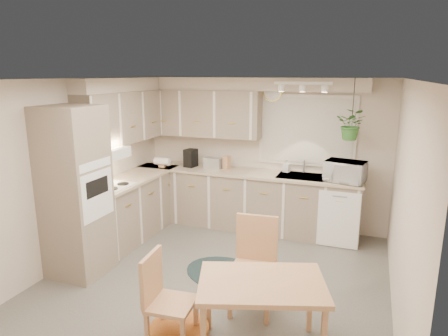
% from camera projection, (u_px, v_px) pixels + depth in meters
% --- Properties ---
extents(floor, '(4.20, 4.20, 0.00)m').
position_uv_depth(floor, '(215.00, 280.00, 4.87)').
color(floor, '#69655C').
rests_on(floor, ground).
extents(ceiling, '(4.20, 4.20, 0.00)m').
position_uv_depth(ceiling, '(214.00, 79.00, 4.31)').
color(ceiling, white).
rests_on(ceiling, wall_back).
extents(wall_back, '(4.00, 0.04, 2.40)m').
position_uv_depth(wall_back, '(262.00, 153.00, 6.51)').
color(wall_back, beige).
rests_on(wall_back, floor).
extents(wall_front, '(4.00, 0.04, 2.40)m').
position_uv_depth(wall_front, '(99.00, 266.00, 2.68)').
color(wall_front, beige).
rests_on(wall_front, floor).
extents(wall_left, '(0.04, 4.20, 2.40)m').
position_uv_depth(wall_left, '(74.00, 171.00, 5.27)').
color(wall_left, beige).
rests_on(wall_left, floor).
extents(wall_right, '(0.04, 4.20, 2.40)m').
position_uv_depth(wall_right, '(404.00, 205.00, 3.91)').
color(wall_right, beige).
rests_on(wall_right, floor).
extents(base_cab_left, '(0.60, 1.85, 0.90)m').
position_uv_depth(base_cab_left, '(133.00, 207.00, 6.14)').
color(base_cab_left, gray).
rests_on(base_cab_left, floor).
extents(base_cab_back, '(3.60, 0.60, 0.90)m').
position_uv_depth(base_cab_back, '(244.00, 201.00, 6.47)').
color(base_cab_back, gray).
rests_on(base_cab_back, floor).
extents(counter_left, '(0.64, 1.89, 0.04)m').
position_uv_depth(counter_left, '(132.00, 178.00, 6.03)').
color(counter_left, '#C0A68C').
rests_on(counter_left, base_cab_left).
extents(counter_back, '(3.64, 0.64, 0.04)m').
position_uv_depth(counter_back, '(245.00, 173.00, 6.36)').
color(counter_back, '#C0A68C').
rests_on(counter_back, base_cab_back).
extents(oven_stack, '(0.65, 0.65, 2.10)m').
position_uv_depth(oven_stack, '(76.00, 192.00, 4.85)').
color(oven_stack, gray).
rests_on(oven_stack, floor).
extents(wall_oven_face, '(0.02, 0.56, 0.58)m').
position_uv_depth(wall_oven_face, '(97.00, 195.00, 4.74)').
color(wall_oven_face, white).
rests_on(wall_oven_face, oven_stack).
extents(upper_cab_left, '(0.35, 2.00, 0.75)m').
position_uv_depth(upper_cab_left, '(126.00, 117.00, 5.98)').
color(upper_cab_left, gray).
rests_on(upper_cab_left, wall_left).
extents(upper_cab_back, '(2.00, 0.35, 0.75)m').
position_uv_depth(upper_cab_back, '(201.00, 113.00, 6.54)').
color(upper_cab_back, gray).
rests_on(upper_cab_back, wall_back).
extents(soffit_left, '(0.30, 2.00, 0.20)m').
position_uv_depth(soffit_left, '(123.00, 85.00, 5.88)').
color(soffit_left, beige).
rests_on(soffit_left, wall_left).
extents(soffit_back, '(3.60, 0.30, 0.20)m').
position_uv_depth(soffit_back, '(249.00, 84.00, 6.18)').
color(soffit_back, beige).
rests_on(soffit_back, wall_back).
extents(cooktop, '(0.52, 0.58, 0.02)m').
position_uv_depth(cooktop, '(110.00, 186.00, 5.49)').
color(cooktop, white).
rests_on(cooktop, counter_left).
extents(range_hood, '(0.40, 0.60, 0.14)m').
position_uv_depth(range_hood, '(106.00, 154.00, 5.39)').
color(range_hood, white).
rests_on(range_hood, upper_cab_left).
extents(window_blinds, '(1.40, 0.02, 1.00)m').
position_uv_depth(window_blinds, '(306.00, 131.00, 6.15)').
color(window_blinds, silver).
rests_on(window_blinds, wall_back).
extents(window_frame, '(1.50, 0.02, 1.10)m').
position_uv_depth(window_frame, '(306.00, 131.00, 6.16)').
color(window_frame, beige).
rests_on(window_frame, wall_back).
extents(sink, '(0.70, 0.48, 0.10)m').
position_uv_depth(sink, '(301.00, 179.00, 6.06)').
color(sink, '#9B9FA3').
rests_on(sink, counter_back).
extents(dishwasher_front, '(0.58, 0.02, 0.83)m').
position_uv_depth(dishwasher_front, '(338.00, 220.00, 5.69)').
color(dishwasher_front, white).
rests_on(dishwasher_front, base_cab_back).
extents(track_light_bar, '(0.80, 0.04, 0.04)m').
position_uv_depth(track_light_bar, '(303.00, 83.00, 5.51)').
color(track_light_bar, white).
rests_on(track_light_bar, ceiling).
extents(wall_clock, '(0.30, 0.03, 0.30)m').
position_uv_depth(wall_clock, '(272.00, 92.00, 6.20)').
color(wall_clock, '#E0C04F').
rests_on(wall_clock, wall_back).
extents(dining_table, '(1.28, 1.04, 0.69)m').
position_uv_depth(dining_table, '(261.00, 317.00, 3.56)').
color(dining_table, tan).
rests_on(dining_table, floor).
extents(chair_left, '(0.45, 0.45, 0.89)m').
position_uv_depth(chair_left, '(172.00, 301.00, 3.62)').
color(chair_left, tan).
rests_on(chair_left, floor).
extents(chair_back, '(0.51, 0.51, 1.00)m').
position_uv_depth(chair_back, '(253.00, 267.00, 4.13)').
color(chair_back, tan).
rests_on(chair_back, floor).
extents(braided_rug, '(1.31, 1.11, 0.01)m').
position_uv_depth(braided_rug, '(227.00, 274.00, 5.02)').
color(braided_rug, black).
rests_on(braided_rug, floor).
extents(pet_bed, '(0.75, 0.75, 0.13)m').
position_uv_depth(pet_bed, '(179.00, 333.00, 3.78)').
color(pet_bed, '#B66524').
rests_on(pet_bed, floor).
extents(microwave, '(0.60, 0.41, 0.37)m').
position_uv_depth(microwave, '(345.00, 169.00, 5.71)').
color(microwave, white).
rests_on(microwave, counter_back).
extents(soap_bottle, '(0.14, 0.23, 0.10)m').
position_uv_depth(soap_bottle, '(286.00, 170.00, 6.27)').
color(soap_bottle, white).
rests_on(soap_bottle, counter_back).
extents(hanging_plant, '(0.47, 0.50, 0.34)m').
position_uv_depth(hanging_plant, '(351.00, 128.00, 5.55)').
color(hanging_plant, '#34702C').
rests_on(hanging_plant, ceiling).
extents(coffee_maker, '(0.20, 0.23, 0.30)m').
position_uv_depth(coffee_maker, '(191.00, 158.00, 6.65)').
color(coffee_maker, black).
rests_on(coffee_maker, counter_back).
extents(toaster, '(0.30, 0.19, 0.18)m').
position_uv_depth(toaster, '(213.00, 163.00, 6.55)').
color(toaster, '#9B9FA3').
rests_on(toaster, counter_back).
extents(knife_block, '(0.12, 0.12, 0.22)m').
position_uv_depth(knife_block, '(227.00, 162.00, 6.49)').
color(knife_block, tan).
rests_on(knife_block, counter_back).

